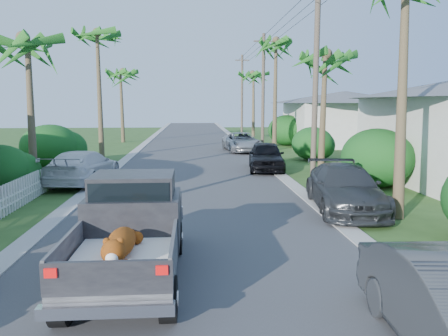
{
  "coord_description": "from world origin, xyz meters",
  "views": [
    {
      "loc": [
        -0.04,
        -6.95,
        3.52
      ],
      "look_at": [
        1.0,
        7.44,
        1.4
      ],
      "focal_mm": 35.0,
      "sensor_mm": 36.0,
      "label": 1
    }
  ],
  "objects": [
    {
      "name": "parked_car_rd",
      "position": [
        3.61,
        25.26,
        0.7
      ],
      "size": [
        2.77,
        5.24,
        1.4
      ],
      "primitive_type": "imported",
      "rotation": [
        0.0,
        0.0,
        0.09
      ],
      "color": "#9FA1A6",
      "rests_on": "ground"
    },
    {
      "name": "parked_car_rf",
      "position": [
        3.86,
        15.95,
        0.76
      ],
      "size": [
        2.28,
        4.63,
        1.52
      ],
      "primitive_type": "imported",
      "rotation": [
        0.0,
        0.0,
        -0.11
      ],
      "color": "black",
      "rests_on": "ground"
    },
    {
      "name": "parked_car_rm",
      "position": [
        5.0,
        7.0,
        0.74
      ],
      "size": [
        2.62,
        5.27,
        1.47
      ],
      "primitive_type": "imported",
      "rotation": [
        0.0,
        0.0,
        -0.11
      ],
      "color": "#2E3133",
      "rests_on": "ground"
    },
    {
      "name": "parked_car_lf",
      "position": [
        -4.9,
        12.58,
        0.74
      ],
      "size": [
        2.7,
        5.32,
        1.48
      ],
      "primitive_type": "imported",
      "rotation": [
        0.0,
        0.0,
        3.01
      ],
      "color": "silver",
      "rests_on": "ground"
    },
    {
      "name": "house_right_far",
      "position": [
        13.0,
        30.0,
        2.12
      ],
      "size": [
        9.0,
        8.0,
        4.6
      ],
      "color": "silver",
      "rests_on": "ground"
    },
    {
      "name": "curb_left",
      "position": [
        -4.3,
        25.0,
        0.03
      ],
      "size": [
        0.6,
        100.0,
        0.06
      ],
      "primitive_type": "cube",
      "color": "#A5A39E",
      "rests_on": "ground"
    },
    {
      "name": "pickup_truck",
      "position": [
        -1.31,
        2.01,
        1.01
      ],
      "size": [
        1.98,
        5.12,
        2.06
      ],
      "color": "black",
      "rests_on": "ground"
    },
    {
      "name": "shrub_r_b",
      "position": [
        7.8,
        11.0,
        1.25
      ],
      "size": [
        3.0,
        3.3,
        2.5
      ],
      "primitive_type": "ellipsoid",
      "color": "#174814",
      "rests_on": "ground"
    },
    {
      "name": "road",
      "position": [
        0.0,
        25.0,
        0.01
      ],
      "size": [
        8.0,
        100.0,
        0.02
      ],
      "primitive_type": "cube",
      "color": "#38383A",
      "rests_on": "ground"
    },
    {
      "name": "palm_r_d",
      "position": [
        6.5,
        40.0,
        6.74
      ],
      "size": [
        4.4,
        4.4,
        8.0
      ],
      "color": "brown",
      "rests_on": "ground"
    },
    {
      "name": "shrub_l_d",
      "position": [
        -8.0,
        18.0,
        1.2
      ],
      "size": [
        3.2,
        3.52,
        2.4
      ],
      "primitive_type": "ellipsoid",
      "color": "#174814",
      "rests_on": "ground"
    },
    {
      "name": "palm_r_b",
      "position": [
        6.6,
        15.0,
        5.95
      ],
      "size": [
        4.4,
        4.4,
        7.2
      ],
      "color": "brown",
      "rests_on": "ground"
    },
    {
      "name": "shrub_r_d",
      "position": [
        8.0,
        30.0,
        1.3
      ],
      "size": [
        3.2,
        3.52,
        2.6
      ],
      "primitive_type": "ellipsoid",
      "color": "#174814",
      "rests_on": "ground"
    },
    {
      "name": "curb_right",
      "position": [
        4.3,
        25.0,
        0.03
      ],
      "size": [
        0.6,
        100.0,
        0.06
      ],
      "primitive_type": "cube",
      "color": "#A5A39E",
      "rests_on": "ground"
    },
    {
      "name": "palm_l_d",
      "position": [
        -6.5,
        34.0,
        6.44
      ],
      "size": [
        4.4,
        4.4,
        7.7
      ],
      "color": "brown",
      "rests_on": "ground"
    },
    {
      "name": "utility_pole_c",
      "position": [
        5.6,
        28.0,
        4.6
      ],
      "size": [
        1.6,
        0.26,
        9.0
      ],
      "color": "brown",
      "rests_on": "ground"
    },
    {
      "name": "palm_l_c",
      "position": [
        -6.0,
        22.0,
        7.91
      ],
      "size": [
        4.4,
        4.4,
        9.2
      ],
      "color": "brown",
      "rests_on": "ground"
    },
    {
      "name": "palm_l_b",
      "position": [
        -6.8,
        12.0,
        6.15
      ],
      "size": [
        4.4,
        4.4,
        7.4
      ],
      "color": "brown",
      "rests_on": "ground"
    },
    {
      "name": "shrub_r_c",
      "position": [
        7.5,
        20.0,
        1.05
      ],
      "size": [
        2.6,
        2.86,
        2.1
      ],
      "primitive_type": "ellipsoid",
      "color": "#174814",
      "rests_on": "ground"
    },
    {
      "name": "ground",
      "position": [
        0.0,
        0.0,
        0.0
      ],
      "size": [
        120.0,
        120.0,
        0.0
      ],
      "primitive_type": "plane",
      "color": "#2C4D1C",
      "rests_on": "ground"
    },
    {
      "name": "utility_pole_b",
      "position": [
        5.6,
        13.0,
        4.6
      ],
      "size": [
        1.6,
        0.26,
        9.0
      ],
      "color": "brown",
      "rests_on": "ground"
    },
    {
      "name": "utility_pole_d",
      "position": [
        5.6,
        43.0,
        4.6
      ],
      "size": [
        1.6,
        0.26,
        9.0
      ],
      "color": "brown",
      "rests_on": "ground"
    },
    {
      "name": "palm_r_c",
      "position": [
        6.2,
        26.0,
        8.11
      ],
      "size": [
        4.4,
        4.4,
        9.4
      ],
      "color": "brown",
      "rests_on": "ground"
    }
  ]
}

